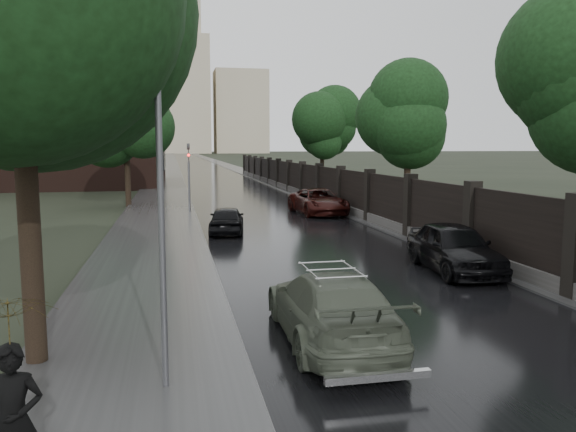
{
  "coord_description": "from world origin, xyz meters",
  "views": [
    {
      "loc": [
        -5.22,
        -7.03,
        3.85
      ],
      "look_at": [
        -1.41,
        11.42,
        1.5
      ],
      "focal_mm": 35.0,
      "sensor_mm": 36.0,
      "label": 1
    }
  ],
  "objects_px": {
    "lamp_post": "(161,225)",
    "hatchback_left": "(227,220)",
    "car_right_far": "(318,202)",
    "pedestrian_umbrella": "(9,338)",
    "tree_left_far": "(126,124)",
    "traffic_light": "(189,172)",
    "tree_right_c": "(322,133)",
    "car_right_near": "(454,247)",
    "tree_right_b": "(408,126)",
    "volga_sedan": "(331,307)"
  },
  "relations": [
    {
      "from": "tree_right_c",
      "to": "pedestrian_umbrella",
      "type": "xyz_separation_m",
      "value": [
        -14.42,
        -40.99,
        -3.07
      ]
    },
    {
      "from": "tree_left_far",
      "to": "lamp_post",
      "type": "distance_m",
      "value": 28.73
    },
    {
      "from": "car_right_near",
      "to": "car_right_far",
      "type": "height_order",
      "value": "car_right_near"
    },
    {
      "from": "traffic_light",
      "to": "car_right_near",
      "type": "height_order",
      "value": "traffic_light"
    },
    {
      "from": "tree_left_far",
      "to": "car_right_near",
      "type": "distance_m",
      "value": 24.63
    },
    {
      "from": "hatchback_left",
      "to": "car_right_far",
      "type": "bearing_deg",
      "value": -125.77
    },
    {
      "from": "tree_left_far",
      "to": "tree_right_c",
      "type": "bearing_deg",
      "value": 32.83
    },
    {
      "from": "tree_right_b",
      "to": "pedestrian_umbrella",
      "type": "relative_size",
      "value": 2.71
    },
    {
      "from": "tree_right_c",
      "to": "car_right_near",
      "type": "height_order",
      "value": "tree_right_c"
    },
    {
      "from": "lamp_post",
      "to": "pedestrian_umbrella",
      "type": "distance_m",
      "value": 3.02
    },
    {
      "from": "tree_right_b",
      "to": "hatchback_left",
      "type": "relative_size",
      "value": 1.91
    },
    {
      "from": "tree_right_c",
      "to": "car_right_far",
      "type": "height_order",
      "value": "tree_right_c"
    },
    {
      "from": "traffic_light",
      "to": "car_right_near",
      "type": "distance_m",
      "value": 18.17
    },
    {
      "from": "tree_right_b",
      "to": "volga_sedan",
      "type": "height_order",
      "value": "tree_right_b"
    },
    {
      "from": "lamp_post",
      "to": "car_right_near",
      "type": "height_order",
      "value": "lamp_post"
    },
    {
      "from": "pedestrian_umbrella",
      "to": "tree_right_b",
      "type": "bearing_deg",
      "value": 60.42
    },
    {
      "from": "car_right_near",
      "to": "car_right_far",
      "type": "xyz_separation_m",
      "value": [
        -0.32,
        15.13,
        -0.04
      ]
    },
    {
      "from": "tree_left_far",
      "to": "traffic_light",
      "type": "xyz_separation_m",
      "value": [
        3.7,
        -5.01,
        -2.84
      ]
    },
    {
      "from": "tree_right_c",
      "to": "hatchback_left",
      "type": "distance_m",
      "value": 25.11
    },
    {
      "from": "volga_sedan",
      "to": "pedestrian_umbrella",
      "type": "bearing_deg",
      "value": 43.9
    },
    {
      "from": "tree_left_far",
      "to": "car_right_near",
      "type": "height_order",
      "value": "tree_left_far"
    },
    {
      "from": "tree_left_far",
      "to": "lamp_post",
      "type": "xyz_separation_m",
      "value": [
        2.6,
        -28.5,
        -2.57
      ]
    },
    {
      "from": "volga_sedan",
      "to": "tree_right_b",
      "type": "bearing_deg",
      "value": -116.32
    },
    {
      "from": "traffic_light",
      "to": "volga_sedan",
      "type": "xyz_separation_m",
      "value": [
        2.08,
        -21.65,
        -1.7
      ]
    },
    {
      "from": "tree_right_b",
      "to": "traffic_light",
      "type": "distance_m",
      "value": 12.44
    },
    {
      "from": "lamp_post",
      "to": "hatchback_left",
      "type": "bearing_deg",
      "value": 81.2
    },
    {
      "from": "hatchback_left",
      "to": "tree_right_c",
      "type": "bearing_deg",
      "value": -107.18
    },
    {
      "from": "hatchback_left",
      "to": "pedestrian_umbrella",
      "type": "height_order",
      "value": "pedestrian_umbrella"
    },
    {
      "from": "tree_left_far",
      "to": "lamp_post",
      "type": "relative_size",
      "value": 1.45
    },
    {
      "from": "volga_sedan",
      "to": "hatchback_left",
      "type": "bearing_deg",
      "value": -86.0
    },
    {
      "from": "pedestrian_umbrella",
      "to": "volga_sedan",
      "type": "bearing_deg",
      "value": 45.21
    },
    {
      "from": "tree_left_far",
      "to": "tree_right_c",
      "type": "height_order",
      "value": "tree_left_far"
    },
    {
      "from": "tree_left_far",
      "to": "pedestrian_umbrella",
      "type": "relative_size",
      "value": 2.85
    },
    {
      "from": "car_right_far",
      "to": "pedestrian_umbrella",
      "type": "height_order",
      "value": "pedestrian_umbrella"
    },
    {
      "from": "tree_right_b",
      "to": "pedestrian_umbrella",
      "type": "distance_m",
      "value": 27.3
    },
    {
      "from": "lamp_post",
      "to": "car_right_far",
      "type": "height_order",
      "value": "lamp_post"
    },
    {
      "from": "tree_left_far",
      "to": "car_right_far",
      "type": "distance_m",
      "value": 13.37
    },
    {
      "from": "volga_sedan",
      "to": "car_right_near",
      "type": "height_order",
      "value": "car_right_near"
    },
    {
      "from": "car_right_far",
      "to": "pedestrian_umbrella",
      "type": "xyz_separation_m",
      "value": [
        -9.79,
        -24.65,
        1.16
      ]
    },
    {
      "from": "tree_right_b",
      "to": "traffic_light",
      "type": "height_order",
      "value": "tree_right_b"
    },
    {
      "from": "hatchback_left",
      "to": "volga_sedan",
      "type": "bearing_deg",
      "value": 100.52
    },
    {
      "from": "lamp_post",
      "to": "traffic_light",
      "type": "xyz_separation_m",
      "value": [
        1.1,
        23.49,
        -0.27
      ]
    },
    {
      "from": "tree_right_b",
      "to": "tree_left_far",
      "type": "bearing_deg",
      "value": 152.7
    },
    {
      "from": "hatchback_left",
      "to": "car_right_near",
      "type": "xyz_separation_m",
      "value": [
        6.11,
        -9.03,
        0.14
      ]
    },
    {
      "from": "tree_right_c",
      "to": "tree_right_b",
      "type": "bearing_deg",
      "value": -90.0
    },
    {
      "from": "traffic_light",
      "to": "tree_right_c",
      "type": "bearing_deg",
      "value": 51.82
    },
    {
      "from": "hatchback_left",
      "to": "car_right_near",
      "type": "height_order",
      "value": "car_right_near"
    },
    {
      "from": "car_right_near",
      "to": "tree_right_c",
      "type": "bearing_deg",
      "value": 86.91
    },
    {
      "from": "tree_left_far",
      "to": "volga_sedan",
      "type": "distance_m",
      "value": 27.65
    },
    {
      "from": "lamp_post",
      "to": "traffic_light",
      "type": "distance_m",
      "value": 23.52
    }
  ]
}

